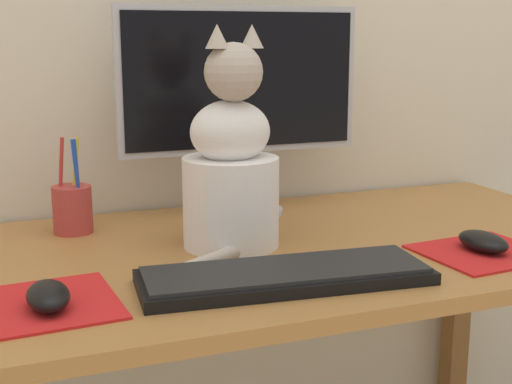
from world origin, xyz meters
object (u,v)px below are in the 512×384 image
monitor (241,96)px  computer_mouse_right (483,241)px  cat (231,167)px  pen_cup (72,208)px  keyboard (285,275)px  computer_mouse_left (48,296)px

monitor → computer_mouse_right: monitor is taller
computer_mouse_right → monitor: bearing=125.8°
monitor → computer_mouse_right: 0.53m
cat → computer_mouse_right: bearing=-37.4°
cat → pen_cup: bearing=131.5°
keyboard → monitor: bearing=84.4°
computer_mouse_right → pen_cup: pen_cup is taller
keyboard → computer_mouse_left: bearing=-176.9°
computer_mouse_right → keyboard: bearing=-177.0°
keyboard → pen_cup: size_ratio=2.51×
computer_mouse_left → cat: bearing=30.8°
computer_mouse_left → computer_mouse_right: 0.70m
keyboard → computer_mouse_right: computer_mouse_right is taller
computer_mouse_left → pen_cup: pen_cup is taller
keyboard → cat: 0.24m
computer_mouse_left → monitor: bearing=44.0°
monitor → pen_cup: size_ratio=2.80×
monitor → cat: size_ratio=1.32×
monitor → computer_mouse_left: size_ratio=5.00×
computer_mouse_right → cat: 0.44m
keyboard → computer_mouse_right: bearing=8.5°
monitor → cat: (-0.09, -0.21, -0.10)m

